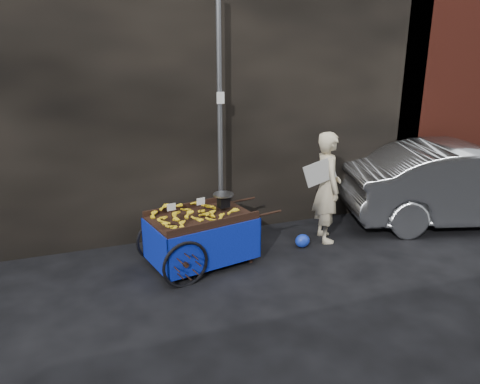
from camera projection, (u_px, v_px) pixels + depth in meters
name	position (u px, v px, depth m)	size (l,w,h in m)	color
ground	(229.00, 275.00, 6.81)	(80.00, 80.00, 0.00)	black
building_wall	(203.00, 84.00, 8.48)	(13.50, 2.00, 5.00)	black
street_pole	(220.00, 123.00, 7.44)	(0.12, 0.10, 4.00)	slate
banana_cart	(198.00, 222.00, 6.94)	(2.20, 1.32, 1.12)	black
vendor	(327.00, 187.00, 7.76)	(0.82, 0.75, 1.86)	beige
plastic_bag	(302.00, 241.00, 7.69)	(0.25, 0.20, 0.22)	#1935BE
parked_car	(468.00, 184.00, 8.58)	(1.57, 4.49, 1.48)	#B3B6BA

